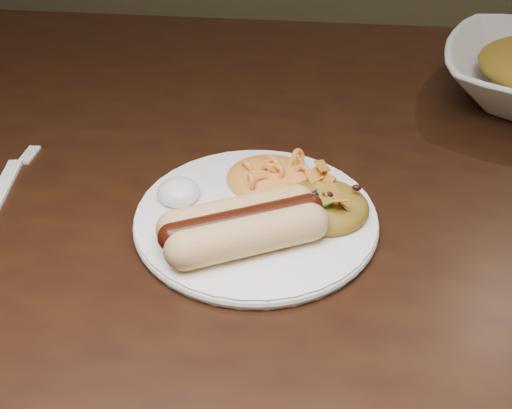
# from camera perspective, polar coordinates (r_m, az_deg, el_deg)

# --- Properties ---
(table) EXTENTS (1.60, 0.90, 0.75)m
(table) POSITION_cam_1_polar(r_m,az_deg,el_deg) (0.72, -1.52, -1.94)
(table) COLOR black
(table) RESTS_ON floor
(plate) EXTENTS (0.28, 0.28, 0.01)m
(plate) POSITION_cam_1_polar(r_m,az_deg,el_deg) (0.57, 0.00, -1.28)
(plate) COLOR white
(plate) RESTS_ON table
(hotdog) EXTENTS (0.13, 0.11, 0.03)m
(hotdog) POSITION_cam_1_polar(r_m,az_deg,el_deg) (0.53, -1.24, -1.93)
(hotdog) COLOR #E8A577
(hotdog) RESTS_ON plate
(mac_and_cheese) EXTENTS (0.12, 0.11, 0.03)m
(mac_and_cheese) POSITION_cam_1_polar(r_m,az_deg,el_deg) (0.60, 1.41, 3.58)
(mac_and_cheese) COLOR #FD913A
(mac_and_cheese) RESTS_ON plate
(sour_cream) EXTENTS (0.05, 0.05, 0.03)m
(sour_cream) POSITION_cam_1_polar(r_m,az_deg,el_deg) (0.59, -7.44, 1.55)
(sour_cream) COLOR white
(sour_cream) RESTS_ON plate
(taco_salad) EXTENTS (0.09, 0.08, 0.04)m
(taco_salad) POSITION_cam_1_polar(r_m,az_deg,el_deg) (0.57, 6.52, 0.49)
(taco_salad) COLOR #9B2F12
(taco_salad) RESTS_ON plate
(fork) EXTENTS (0.04, 0.15, 0.00)m
(fork) POSITION_cam_1_polar(r_m,az_deg,el_deg) (0.68, -22.96, 1.53)
(fork) COLOR white
(fork) RESTS_ON table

